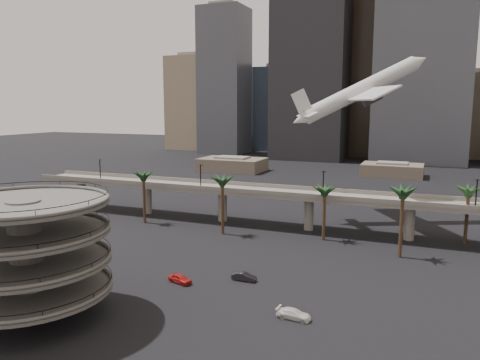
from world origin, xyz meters
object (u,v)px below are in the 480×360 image
at_px(airborne_jet, 360,91).
at_px(car_a, 180,279).
at_px(overpass, 264,195).
at_px(parking_ramp, 26,247).
at_px(car_b, 244,277).
at_px(car_c, 294,314).

xyz_separation_m(airborne_jet, car_a, (-19.42, -56.36, -31.41)).
bearing_deg(overpass, parking_ramp, -102.43).
distance_m(car_b, car_c, 15.46).
bearing_deg(parking_ramp, car_b, 46.74).
distance_m(parking_ramp, car_a, 24.29).
relative_size(airborne_jet, car_b, 7.88).
relative_size(parking_ramp, car_b, 5.40).
height_order(overpass, car_b, overpass).
height_order(car_a, car_c, car_a).
distance_m(overpass, car_a, 40.99).
distance_m(overpass, airborne_jet, 35.16).
bearing_deg(car_c, car_a, 78.58).
distance_m(parking_ramp, overpass, 60.46).
xyz_separation_m(parking_ramp, car_a, (12.78, 18.54, -9.11)).
xyz_separation_m(car_b, car_c, (11.44, -10.41, 0.01)).
height_order(car_a, car_b, car_a).
bearing_deg(overpass, car_a, -90.32).
height_order(overpass, car_a, overpass).
bearing_deg(car_b, airborne_jet, -11.40).
distance_m(overpass, car_b, 37.29).
distance_m(car_a, car_c, 21.44).
xyz_separation_m(car_a, car_c, (20.72, -5.50, -0.04)).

